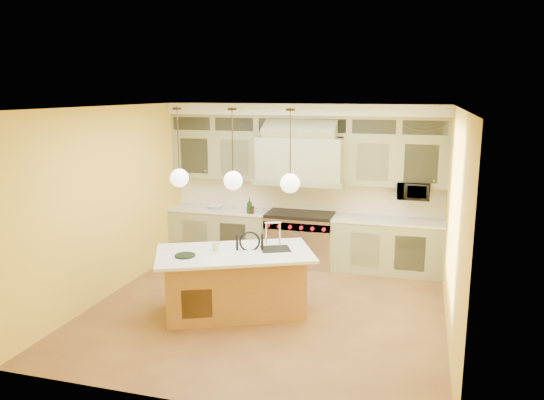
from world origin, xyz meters
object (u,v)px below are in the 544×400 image
(kitchen_island, at_px, (235,281))
(microwave, at_px, (413,191))
(counter_stool, at_px, (250,269))
(range, at_px, (300,238))

(kitchen_island, height_order, microwave, microwave)
(counter_stool, height_order, microwave, microwave)
(counter_stool, bearing_deg, kitchen_island, 153.90)
(microwave, bearing_deg, counter_stool, -129.88)
(range, bearing_deg, kitchen_island, -99.36)
(counter_stool, distance_m, microwave, 3.37)
(counter_stool, xyz_separation_m, microwave, (2.11, 2.52, 0.77))
(kitchen_island, distance_m, counter_stool, 0.32)
(range, relative_size, counter_stool, 1.01)
(range, relative_size, microwave, 2.21)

